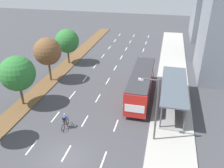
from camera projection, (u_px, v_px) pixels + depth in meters
ground_plane at (63, 158)px, 20.96m from camera, size 140.00×140.00×0.00m
median_strip at (66, 66)px, 40.00m from camera, size 2.60×52.00×0.12m
sidewalk_right at (172, 75)px, 36.38m from camera, size 4.50×52.00×0.15m
lane_divider_left at (90, 72)px, 37.74m from camera, size 0.14×48.02×0.01m
lane_divider_center at (112, 74)px, 37.02m from camera, size 0.14×48.02×0.01m
lane_divider_right at (134, 76)px, 36.31m from camera, size 0.14×48.02×0.01m
bus_shelter at (176, 93)px, 27.72m from camera, size 2.90×10.45×2.86m
bus at (141, 82)px, 29.81m from camera, size 2.54×11.29×3.37m
cyclist at (65, 121)px, 24.56m from camera, size 0.46×1.82×1.71m
median_tree_second at (17, 73)px, 27.10m from camera, size 4.10×4.10×6.13m
median_tree_third at (47, 52)px, 32.94m from camera, size 3.87×3.87×6.33m
median_tree_fourth at (67, 41)px, 39.23m from camera, size 3.96×3.96×5.84m
streetlight at (155, 106)px, 21.40m from camera, size 1.91×0.24×6.50m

